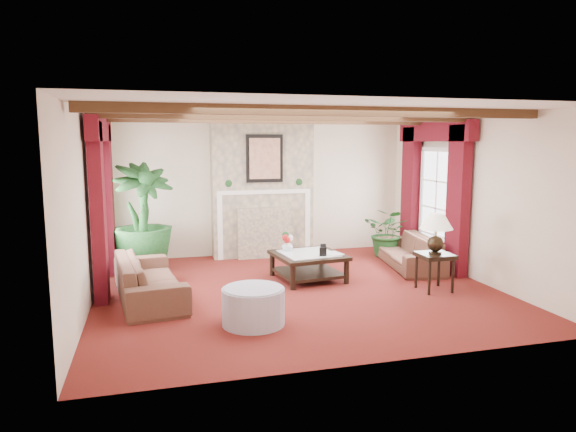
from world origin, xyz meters
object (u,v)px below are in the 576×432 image
object	(u,v)px
side_table	(434,272)
coffee_table	(308,266)
sofa_right	(409,246)
potted_palm	(143,241)
sofa_left	(149,271)
ottoman	(253,306)

from	to	relation	value
side_table	coffee_table	bearing A→B (deg)	146.69
sofa_right	potted_palm	world-z (taller)	potted_palm
sofa_left	ottoman	size ratio (longest dim) A/B	2.75
sofa_right	coffee_table	distance (m)	2.09
sofa_right	ottoman	distance (m)	4.02
sofa_left	coffee_table	bearing A→B (deg)	-87.57
potted_palm	coffee_table	distance (m)	2.96
sofa_left	side_table	bearing A→B (deg)	-106.22
sofa_right	ottoman	bearing A→B (deg)	-47.21
sofa_left	coffee_table	size ratio (longest dim) A/B	2.03
sofa_left	side_table	distance (m)	4.29
sofa_left	potted_palm	world-z (taller)	potted_palm
coffee_table	ottoman	xyz separation A→B (m)	(-1.29, -1.85, 0.01)
potted_palm	coffee_table	world-z (taller)	potted_palm
sofa_left	potted_palm	xyz separation A→B (m)	(-0.09, 1.72, 0.12)
coffee_table	side_table	world-z (taller)	side_table
potted_palm	side_table	world-z (taller)	potted_palm
potted_palm	ottoman	bearing A→B (deg)	-66.69
ottoman	side_table	bearing A→B (deg)	14.04
sofa_right	coffee_table	bearing A→B (deg)	-70.49
sofa_left	sofa_right	distance (m)	4.67
coffee_table	sofa_right	bearing A→B (deg)	3.57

